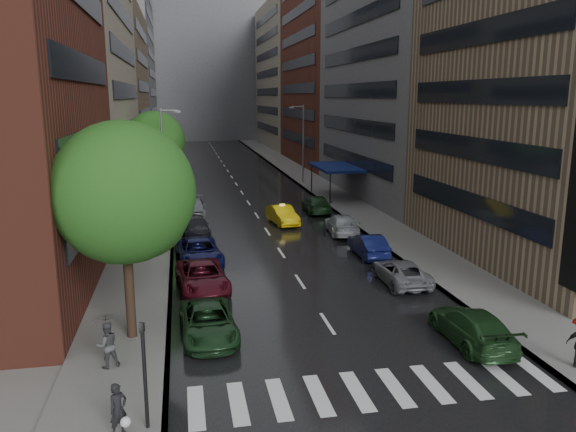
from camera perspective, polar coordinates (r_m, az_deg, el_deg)
The scene contains 20 objects.
ground at distance 22.61m, azimuth 6.70°, elevation -14.70°, with size 220.00×220.00×0.00m, color gray.
road at distance 70.22m, azimuth -5.60°, elevation 3.74°, with size 14.00×140.00×0.01m, color black.
sidewalk_left at distance 69.98m, azimuth -12.97°, elevation 3.52°, with size 4.00×140.00×0.15m, color gray.
sidewalk_right at distance 71.58m, azimuth 1.61°, elevation 4.01°, with size 4.00×140.00×0.15m, color gray.
crosswalk at distance 20.99m, azimuth 8.94°, elevation -16.97°, with size 13.15×2.80×0.01m.
buildings_left at distance 78.69m, azimuth -17.86°, elevation 15.80°, with size 8.00×108.00×38.00m.
buildings_right at distance 78.97m, azimuth 5.01°, elevation 15.61°, with size 8.05×109.10×36.00m.
building_far at distance 137.46m, azimuth -8.46°, elevation 14.43°, with size 40.00×14.00×32.00m, color slate.
tree_near at distance 23.54m, azimuth -16.37°, elevation 2.26°, with size 5.81×5.81×9.26m.
tree_mid at distance 38.21m, azimuth -14.29°, elevation 4.79°, with size 5.08×5.08×8.10m.
tree_far at distance 53.83m, azimuth -13.39°, elevation 7.40°, with size 5.54×5.54×8.83m.
taxi at distance 45.27m, azimuth -0.58°, elevation 0.11°, with size 1.58×4.54×1.50m, color yellow.
parked_cars_left at distance 35.59m, azimuth -9.05°, elevation -3.41°, with size 3.03×30.52×1.53m.
parked_cars_right at distance 37.08m, azimuth 7.90°, elevation -2.75°, with size 2.56×32.70×1.50m.
ped_bag_walker at distance 18.48m, azimuth -16.83°, elevation -18.38°, with size 0.72×0.70×1.65m.
ped_black_umbrella at distance 22.43m, azimuth -17.97°, elevation -11.59°, with size 1.06×0.98×2.09m.
traffic_light at distance 18.00m, azimuth -14.40°, elevation -14.47°, with size 0.18×0.15×3.45m.
street_lamp_left at distance 49.50m, azimuth -12.50°, elevation 5.71°, with size 1.74×0.22×9.00m.
street_lamp_right at distance 65.91m, azimuth 1.48°, elevation 7.52°, with size 1.74×0.22×9.00m.
awning at distance 56.74m, azimuth 4.88°, elevation 4.96°, with size 4.00×8.00×3.12m.
Camera 1 is at (-6.26, -19.20, 10.17)m, focal length 35.00 mm.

